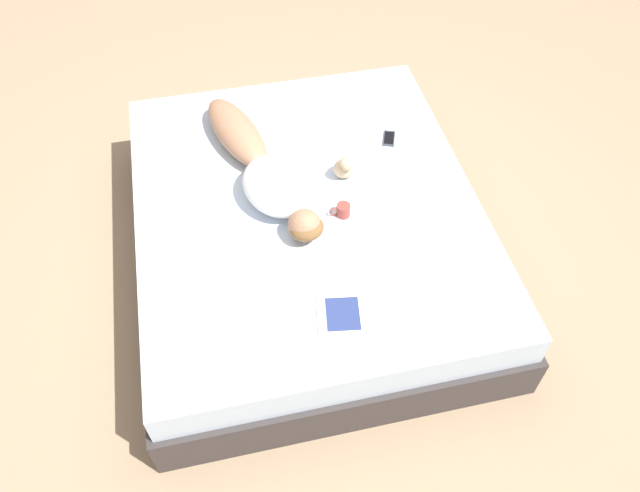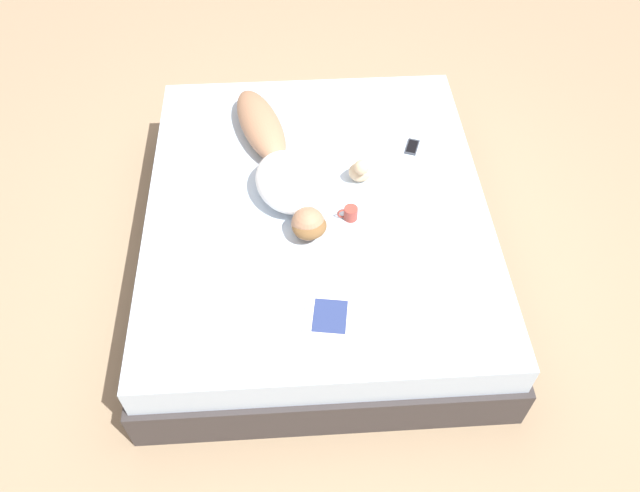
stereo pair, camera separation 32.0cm
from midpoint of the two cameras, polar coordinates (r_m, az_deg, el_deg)
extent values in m
plane|color=#9E8466|center=(3.85, -3.50, -1.12)|extent=(12.00, 12.00, 0.00)
cube|color=#383333|center=(3.73, -3.61, 0.25)|extent=(1.94, 2.30, 0.29)
cube|color=silver|center=(3.55, -3.80, 2.78)|extent=(1.88, 2.24, 0.20)
ellipsoid|color=#A37556|center=(3.82, -10.04, 10.08)|extent=(0.42, 0.72, 0.17)
ellipsoid|color=white|center=(3.43, -6.61, 5.35)|extent=(0.48, 0.55, 0.21)
ellipsoid|color=brown|center=(3.22, -4.06, 1.52)|extent=(0.22, 0.21, 0.10)
sphere|color=#A37556|center=(3.24, -4.24, 1.73)|extent=(0.18, 0.18, 0.18)
cube|color=white|center=(3.02, 3.77, -6.21)|extent=(0.29, 0.31, 0.01)
cube|color=white|center=(3.00, -0.95, -6.46)|extent=(0.29, 0.31, 0.01)
cube|color=navy|center=(3.00, -0.96, -6.42)|extent=(0.19, 0.21, 0.00)
cylinder|color=#993D33|center=(3.37, -0.56, 3.14)|extent=(0.07, 0.07, 0.08)
cylinder|color=black|center=(3.35, -0.56, 3.51)|extent=(0.06, 0.06, 0.00)
torus|color=#993D33|center=(3.37, -1.26, 3.03)|extent=(0.06, 0.01, 0.06)
cube|color=#333842|center=(3.86, 3.95, 9.66)|extent=(0.11, 0.15, 0.01)
cube|color=black|center=(3.85, 3.95, 9.72)|extent=(0.09, 0.12, 0.00)
ellipsoid|color=#D1B289|center=(3.58, -0.31, 6.98)|extent=(0.13, 0.12, 0.11)
sphere|color=#D1B289|center=(3.49, -0.15, 7.43)|extent=(0.08, 0.08, 0.08)
camera|label=1|loc=(0.16, -92.87, -3.48)|focal=35.00mm
camera|label=2|loc=(0.16, 87.13, 3.48)|focal=35.00mm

